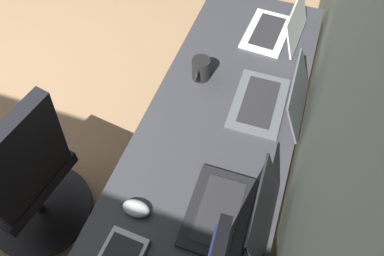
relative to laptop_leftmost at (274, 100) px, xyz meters
The scene contains 8 objects.
wall_back 0.56m from the laptop_leftmost, 65.07° to the left, with size 5.27×0.10×2.60m, color slate.
desk 0.44m from the laptop_leftmost, 27.59° to the right, with size 2.30×0.65×0.73m.
laptop_leftmost is the anchor object (origin of this frame).
laptop_left 0.48m from the laptop_leftmost, behind, with size 0.34×0.29×0.20m.
laptop_center 0.55m from the laptop_leftmost, ahead, with size 0.34×0.31×0.22m.
mouse_main 0.74m from the laptop_leftmost, 29.69° to the right, with size 0.06×0.10×0.03m, color silver.
coffee_mug 0.36m from the laptop_leftmost, 100.19° to the right, with size 0.12×0.08×0.11m.
office_chair 1.21m from the laptop_leftmost, 59.39° to the right, with size 0.56×0.58×0.97m.
Camera 1 is at (0.97, 2.23, 1.98)m, focal length 33.82 mm.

